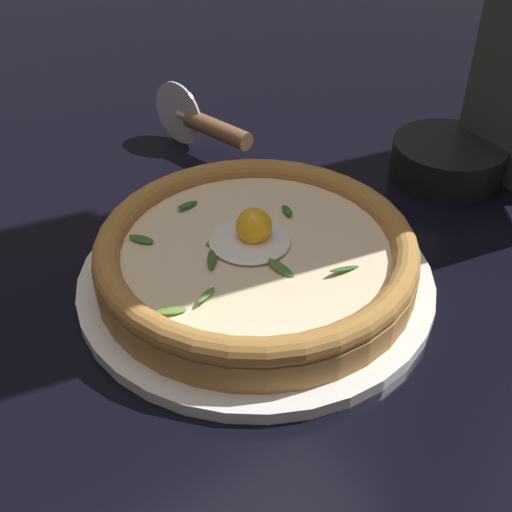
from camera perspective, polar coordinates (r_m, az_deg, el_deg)
ground_plane at (r=0.64m, az=-0.11°, el=-1.63°), size 2.40×2.40×0.03m
pizza_plate at (r=0.60m, az=-0.00°, el=-1.96°), size 0.32×0.32×0.01m
pizza at (r=0.58m, az=-0.01°, el=0.21°), size 0.29×0.29×0.06m
side_bowl at (r=0.79m, az=16.46°, el=7.97°), size 0.13×0.13×0.04m
pizza_cutter at (r=0.80m, az=-4.42°, el=11.31°), size 0.15×0.04×0.08m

